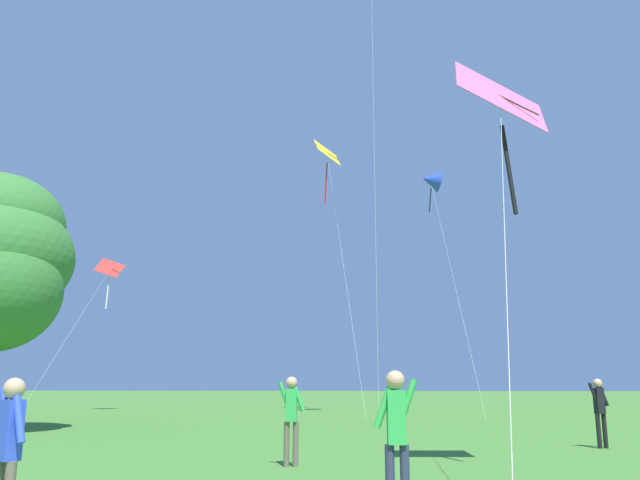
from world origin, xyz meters
The scene contains 8 objects.
kite_yellow_diamond centered at (-4.22, 36.51, 15.85)m, with size 3.96×9.98×17.69m.
kite_red_high centered at (-18.59, 35.52, 8.53)m, with size 1.84×11.17×9.91m.
kite_blue_delta centered at (2.46, 35.45, 14.12)m, with size 2.69×8.60×14.87m.
kite_pink_low centered at (3.17, 8.30, 6.89)m, with size 1.92×7.06×8.23m.
person_child_small centered at (-1.23, 9.22, 1.06)m, with size 0.57×0.24×1.77m.
person_foreground_watcher centered at (1.07, 4.16, 1.07)m, with size 0.58×0.24×1.78m.
person_far_back centered at (6.02, 14.28, 1.06)m, with size 0.56×0.29×1.77m.
person_in_blue_jacket centered at (-2.88, 2.25, 1.01)m, with size 0.51×0.32×1.67m.
Camera 1 is at (1.38, -4.32, 1.59)m, focal length 36.83 mm.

